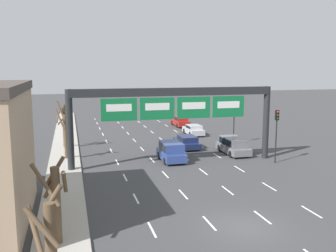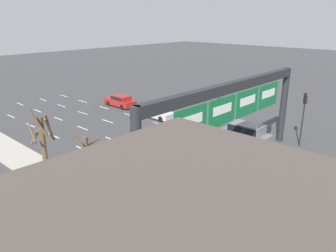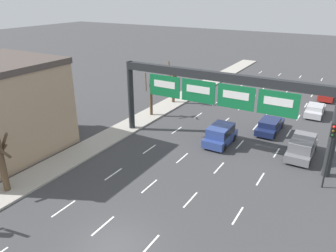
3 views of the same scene
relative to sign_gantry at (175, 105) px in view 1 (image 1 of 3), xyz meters
The scene contains 15 objects.
ground_plane 14.96m from the sign_gantry, 90.00° to the right, with size 220.00×220.00×0.00m, color #3D3D3F.
sidewalk_left 17.78m from the sign_gantry, 124.62° to the right, with size 2.80×110.00×0.15m.
lane_dashes 5.35m from the sign_gantry, 90.00° to the right, with size 10.02×67.00×0.01m.
sign_gantry is the anchor object (origin of this frame).
suv_grey 8.49m from the sign_gantry, 19.75° to the left, with size 1.96×4.70×1.68m.
car_silver 15.69m from the sign_gantry, 64.86° to the left, with size 1.81×4.15×1.32m.
suv_blue 4.52m from the sign_gantry, 89.54° to the left, with size 1.96×4.03×1.79m.
car_red 22.55m from the sign_gantry, 72.05° to the left, with size 1.81×4.71×1.51m.
car_navy 8.48m from the sign_gantry, 63.43° to the left, with size 1.86×4.71×1.34m.
traffic_light_near_gantry 9.42m from the sign_gantry, 11.71° to the right, with size 0.30×0.35×4.86m.
traffic_light_mid_block 11.73m from the sign_gantry, 38.27° to the left, with size 0.30×0.35×4.15m.
tree_bare_closest 10.73m from the sign_gantry, 155.89° to the left, with size 1.57×1.54×4.66m.
tree_bare_second 21.06m from the sign_gantry, 118.31° to the right, with size 1.43×1.45×4.38m.
tree_bare_third 13.74m from the sign_gantry, 135.49° to the left, with size 1.77×1.75×5.04m.
tree_bare_furthest 17.01m from the sign_gantry, 125.91° to the right, with size 1.71×1.79×4.24m.
Camera 1 is at (-8.98, -17.64, 8.67)m, focal length 40.00 mm.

